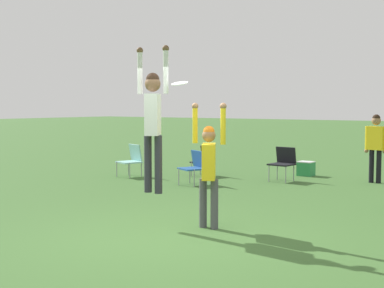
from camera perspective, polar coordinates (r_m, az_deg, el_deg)
The scene contains 10 objects.
ground_plane at distance 7.93m, azimuth -2.27°, elevation -9.84°, with size 120.00×120.00×0.00m, color #3D662D.
person_jumping at distance 8.32m, azimuth -4.20°, elevation 3.14°, with size 0.62×0.50×2.28m.
person_defending at distance 8.29m, azimuth 1.80°, elevation -2.02°, with size 0.62×0.51×1.96m.
frisbee at distance 8.05m, azimuth -1.34°, elevation 6.47°, with size 0.26×0.25×0.08m.
camping_chair_0 at distance 13.72m, azimuth 9.72°, elevation -1.79°, with size 0.58×0.62×0.86m.
camping_chair_1 at distance 12.93m, azimuth 0.26°, elevation -2.25°, with size 0.72×0.77×0.82m.
camping_chair_2 at distance 14.53m, azimuth 1.33°, elevation -1.61°, with size 0.64×0.69×0.80m.
camping_chair_3 at distance 14.48m, azimuth -6.45°, elevation -1.52°, with size 0.69×0.74×0.86m.
person_spectator_near at distance 13.90m, azimuth 19.01°, elevation 0.20°, with size 0.55×0.26×1.69m.
cooler_box at distance 14.89m, azimuth 12.06°, elevation -2.58°, with size 0.40×0.38×0.39m.
Camera 1 is at (4.71, -6.09, 1.92)m, focal length 50.00 mm.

